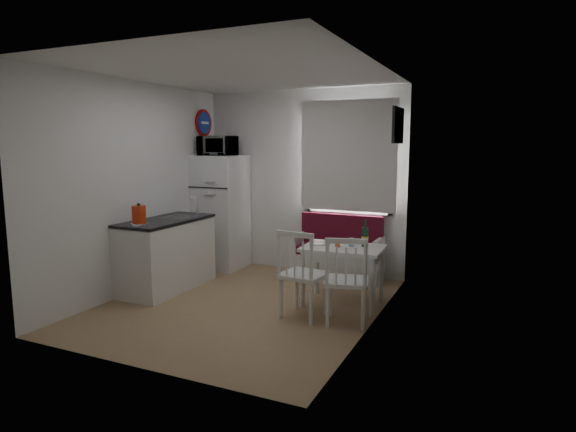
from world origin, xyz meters
name	(u,v)px	position (x,y,z in m)	size (l,w,h in m)	color
floor	(244,304)	(0.00, 0.00, 0.00)	(3.00, 3.50, 0.02)	#A07C55
ceiling	(241,72)	(0.00, 0.00, 2.60)	(3.00, 3.50, 0.02)	white
wall_back	(303,182)	(0.00, 1.75, 1.30)	(3.00, 0.02, 2.60)	white
wall_front	(131,212)	(0.00, -1.75, 1.30)	(3.00, 0.02, 2.60)	white
wall_left	(137,188)	(-1.50, 0.00, 1.30)	(0.02, 3.50, 2.60)	white
wall_right	(374,198)	(1.50, 0.00, 1.30)	(0.02, 3.50, 2.60)	white
window	(349,160)	(0.70, 1.72, 1.62)	(1.22, 0.06, 1.47)	white
curtain	(348,156)	(0.70, 1.65, 1.68)	(1.35, 0.02, 1.50)	white
kitchen_counter	(167,254)	(-1.20, 0.16, 0.46)	(0.62, 1.32, 1.16)	white
wall_sign	(204,123)	(-1.47, 1.45, 2.15)	(0.40, 0.40, 0.03)	navy
picture_frame	(398,125)	(1.48, 1.10, 2.05)	(0.04, 0.52, 0.42)	black
bench	(338,258)	(0.63, 1.51, 0.29)	(1.22, 0.47, 0.87)	white
dining_table	(343,253)	(1.03, 0.50, 0.60)	(0.94, 0.68, 0.68)	white
chair_left	(300,265)	(0.78, -0.17, 0.59)	(0.49, 0.47, 0.51)	white
chair_right	(344,271)	(1.25, -0.16, 0.57)	(0.52, 0.51, 0.50)	white
fridge	(221,212)	(-1.18, 1.40, 0.84)	(0.67, 0.67, 1.67)	white
microwave	(217,146)	(-1.18, 1.35, 1.81)	(0.51, 0.35, 0.28)	white
kettle	(139,215)	(-1.15, -0.38, 1.03)	(0.19, 0.19, 0.25)	red
wine_bottle	(365,233)	(1.25, 0.60, 0.83)	(0.08, 0.08, 0.31)	#123B20
drinking_glass_orange	(338,243)	(0.98, 0.45, 0.72)	(0.06, 0.06, 0.10)	orange
drinking_glass_blue	(351,242)	(1.11, 0.55, 0.73)	(0.06, 0.06, 0.10)	#7FBBD9
plate	(319,243)	(0.73, 0.52, 0.69)	(0.25, 0.25, 0.02)	white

